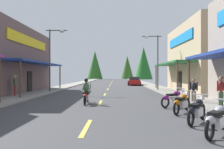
% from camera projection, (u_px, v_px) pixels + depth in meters
% --- Properties ---
extents(ground, '(10.31, 94.14, 0.10)m').
position_uv_depth(ground, '(109.00, 87.00, 32.07)').
color(ground, '#424244').
extents(sidewalk_left, '(2.43, 94.14, 0.12)m').
position_uv_depth(sidewalk_left, '(67.00, 86.00, 32.19)').
color(sidewalk_left, gray).
rests_on(sidewalk_left, ground).
extents(sidewalk_right, '(2.43, 94.14, 0.12)m').
position_uv_depth(sidewalk_right, '(152.00, 86.00, 31.94)').
color(sidewalk_right, gray).
rests_on(sidewalk_right, ground).
extents(centerline_dashes, '(0.16, 72.21, 0.01)m').
position_uv_depth(centerline_dashes, '(110.00, 85.00, 37.15)').
color(centerline_dashes, '#E0C64C').
rests_on(centerline_dashes, ground).
extents(storefront_right_far, '(10.58, 10.81, 6.88)m').
position_uv_depth(storefront_right_far, '(223.00, 58.00, 21.91)').
color(storefront_right_far, tan).
rests_on(storefront_right_far, ground).
extents(streetlamp_left, '(2.13, 0.30, 6.24)m').
position_uv_depth(streetlamp_left, '(53.00, 51.00, 21.11)').
color(streetlamp_left, '#474C51').
rests_on(streetlamp_left, ground).
extents(streetlamp_right, '(2.13, 0.30, 6.05)m').
position_uv_depth(streetlamp_right, '(155.00, 55.00, 23.35)').
color(streetlamp_right, '#474C51').
rests_on(streetlamp_right, ground).
extents(motorcycle_parked_right_0, '(1.50, 1.66, 1.04)m').
position_uv_depth(motorcycle_parked_right_0, '(218.00, 119.00, 6.32)').
color(motorcycle_parked_right_0, black).
rests_on(motorcycle_parked_right_0, ground).
extents(motorcycle_parked_right_1, '(1.33, 1.79, 1.04)m').
position_uv_depth(motorcycle_parked_right_1, '(197.00, 110.00, 7.94)').
color(motorcycle_parked_right_1, black).
rests_on(motorcycle_parked_right_1, ground).
extents(motorcycle_parked_right_2, '(1.34, 1.79, 1.04)m').
position_uv_depth(motorcycle_parked_right_2, '(182.00, 102.00, 9.98)').
color(motorcycle_parked_right_2, black).
rests_on(motorcycle_parked_right_2, ground).
extents(motorcycle_parked_right_3, '(1.79, 1.34, 1.04)m').
position_uv_depth(motorcycle_parked_right_3, '(174.00, 98.00, 11.84)').
color(motorcycle_parked_right_3, black).
rests_on(motorcycle_parked_right_3, ground).
extents(rider_cruising_lead, '(0.60, 2.14, 1.57)m').
position_uv_depth(rider_cruising_lead, '(86.00, 93.00, 13.11)').
color(rider_cruising_lead, black).
rests_on(rider_cruising_lead, ground).
extents(pedestrian_by_shop, '(0.38, 0.53, 1.75)m').
position_uv_depth(pedestrian_by_shop, '(15.00, 84.00, 17.17)').
color(pedestrian_by_shop, maroon).
rests_on(pedestrian_by_shop, ground).
extents(pedestrian_browsing, '(0.53, 0.38, 1.69)m').
position_uv_depth(pedestrian_browsing, '(221.00, 90.00, 11.52)').
color(pedestrian_browsing, '#3F593F').
rests_on(pedestrian_browsing, ground).
extents(pedestrian_strolling, '(0.42, 0.49, 1.54)m').
position_uv_depth(pedestrian_strolling, '(194.00, 89.00, 13.24)').
color(pedestrian_strolling, '#726659').
rests_on(pedestrian_strolling, ground).
extents(parked_car_curbside, '(2.20, 4.37, 1.40)m').
position_uv_depth(parked_car_curbside, '(134.00, 81.00, 35.25)').
color(parked_car_curbside, '#B21919').
rests_on(parked_car_curbside, ground).
extents(treeline_backdrop, '(24.07, 12.80, 11.61)m').
position_uv_depth(treeline_backdrop, '(126.00, 65.00, 79.19)').
color(treeline_backdrop, '#2B5523').
rests_on(treeline_backdrop, ground).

